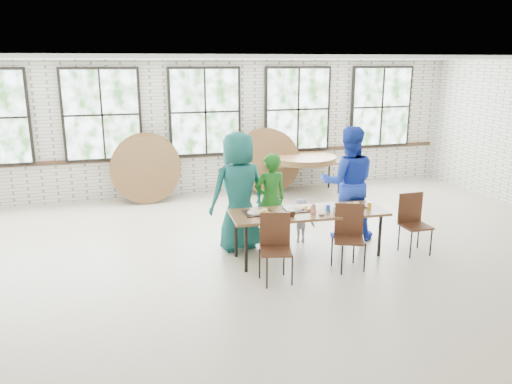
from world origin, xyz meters
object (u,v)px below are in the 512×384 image
chair_near_left (275,241)px  chair_near_right (349,231)px  dining_table (309,214)px  storage_table (303,164)px

chair_near_left → chair_near_right: same height
dining_table → storage_table: same height
chair_near_left → chair_near_right: bearing=20.6°
storage_table → chair_near_right: bearing=-102.6°
chair_near_right → dining_table: bearing=152.9°
dining_table → storage_table: (1.36, 3.67, -0.00)m
chair_near_right → storage_table: size_ratio=0.53×
chair_near_right → storage_table: 4.30m
chair_near_left → storage_table: (2.12, 4.32, 0.13)m
chair_near_left → dining_table: bearing=55.6°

